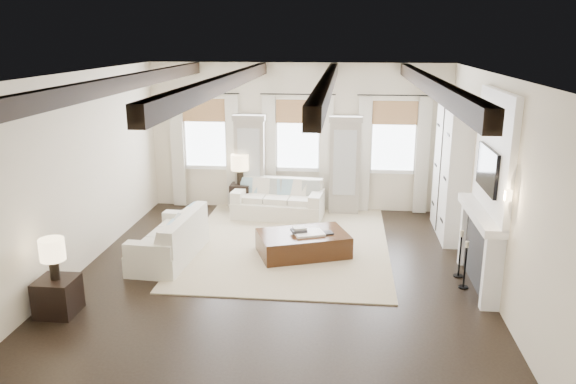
# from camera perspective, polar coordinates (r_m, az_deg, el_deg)

# --- Properties ---
(ground) EXTENTS (7.50, 7.50, 0.00)m
(ground) POSITION_cam_1_polar(r_m,az_deg,el_deg) (9.16, -1.06, -8.53)
(ground) COLOR black
(ground) RESTS_ON ground
(room_shell) EXTENTS (6.54, 7.54, 3.22)m
(room_shell) POSITION_cam_1_polar(r_m,az_deg,el_deg) (9.38, 4.10, 4.15)
(room_shell) COLOR beige
(room_shell) RESTS_ON ground
(area_rug) EXTENTS (3.68, 4.69, 0.02)m
(area_rug) POSITION_cam_1_polar(r_m,az_deg,el_deg) (10.52, -0.01, -5.18)
(area_rug) COLOR #BFB090
(area_rug) RESTS_ON ground
(sofa_back) EXTENTS (1.96, 1.04, 0.81)m
(sofa_back) POSITION_cam_1_polar(r_m,az_deg,el_deg) (11.95, -0.95, -0.99)
(sofa_back) COLOR white
(sofa_back) RESTS_ON ground
(sofa_left) EXTENTS (0.97, 1.92, 0.80)m
(sofa_left) POSITION_cam_1_polar(r_m,az_deg,el_deg) (9.92, -11.68, -4.91)
(sofa_left) COLOR white
(sofa_left) RESTS_ON ground
(ottoman) EXTENTS (1.76, 1.43, 0.40)m
(ottoman) POSITION_cam_1_polar(r_m,az_deg,el_deg) (9.94, 1.53, -5.30)
(ottoman) COLOR black
(ottoman) RESTS_ON ground
(tray) EXTENTS (0.60, 0.53, 0.04)m
(tray) POSITION_cam_1_polar(r_m,az_deg,el_deg) (9.82, 2.13, -4.20)
(tray) COLOR white
(tray) RESTS_ON ottoman
(book_lower) EXTENTS (0.31, 0.28, 0.04)m
(book_lower) POSITION_cam_1_polar(r_m,az_deg,el_deg) (9.82, 1.10, -3.94)
(book_lower) COLOR #262628
(book_lower) RESTS_ON tray
(book_upper) EXTENTS (0.27, 0.24, 0.03)m
(book_upper) POSITION_cam_1_polar(r_m,az_deg,el_deg) (9.85, 1.19, -3.67)
(book_upper) COLOR beige
(book_upper) RESTS_ON book_lower
(book_loose) EXTENTS (0.29, 0.25, 0.03)m
(book_loose) POSITION_cam_1_polar(r_m,az_deg,el_deg) (9.85, 3.85, -4.18)
(book_loose) COLOR #262628
(book_loose) RESTS_ON ottoman
(side_table_front) EXTENTS (0.52, 0.52, 0.52)m
(side_table_front) POSITION_cam_1_polar(r_m,az_deg,el_deg) (8.53, -22.35, -9.77)
(side_table_front) COLOR black
(side_table_front) RESTS_ON ground
(lamp_front) EXTENTS (0.34, 0.34, 0.59)m
(lamp_front) POSITION_cam_1_polar(r_m,az_deg,el_deg) (8.29, -22.82, -5.63)
(lamp_front) COLOR black
(lamp_front) RESTS_ON side_table_front
(side_table_back) EXTENTS (0.42, 0.42, 0.63)m
(side_table_back) POSITION_cam_1_polar(r_m,az_deg,el_deg) (12.31, -4.83, -0.62)
(side_table_back) COLOR black
(side_table_back) RESTS_ON ground
(lamp_back) EXTENTS (0.38, 0.38, 0.65)m
(lamp_back) POSITION_cam_1_polar(r_m,az_deg,el_deg) (12.11, -4.91, 2.84)
(lamp_back) COLOR black
(lamp_back) RESTS_ON side_table_back
(candlestick_near) EXTENTS (0.15, 0.15, 0.76)m
(candlestick_near) POSITION_cam_1_polar(r_m,az_deg,el_deg) (9.05, 17.53, -7.44)
(candlestick_near) COLOR black
(candlestick_near) RESTS_ON ground
(candlestick_far) EXTENTS (0.16, 0.16, 0.79)m
(candlestick_far) POSITION_cam_1_polar(r_m,az_deg,el_deg) (9.43, 17.05, -6.39)
(candlestick_far) COLOR black
(candlestick_far) RESTS_ON ground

